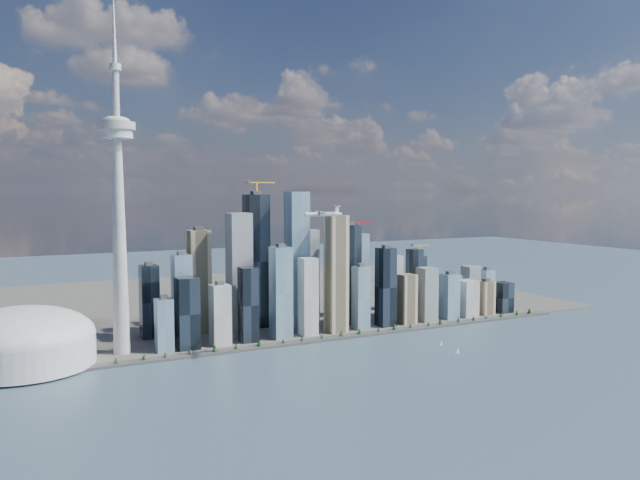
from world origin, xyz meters
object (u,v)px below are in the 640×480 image
airplane (322,214)px  sailboat_east (441,343)px  sailboat_west (458,351)px  needle_tower (118,204)px  dome_stadium (23,341)px

airplane → sailboat_east: airplane is taller
sailboat_west → sailboat_east: bearing=85.9°
airplane → sailboat_west: (207.47, -65.67, -219.16)m
needle_tower → sailboat_east: (484.75, -177.02, -232.79)m
dome_stadium → airplane: size_ratio=3.09×
needle_tower → dome_stadium: 241.40m
dome_stadium → airplane: 473.31m
needle_tower → dome_stadium: size_ratio=2.75×
needle_tower → airplane: 314.97m
sailboat_west → sailboat_east: size_ratio=1.08×
dome_stadium → sailboat_west: dome_stadium is taller
dome_stadium → sailboat_east: dome_stadium is taller
dome_stadium → sailboat_east: (624.75, -167.02, -36.39)m
needle_tower → sailboat_west: 577.37m
dome_stadium → sailboat_west: size_ratio=19.45×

